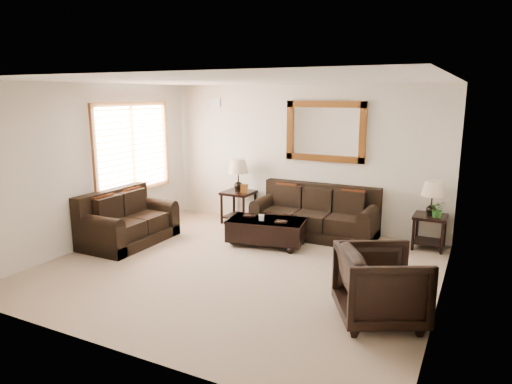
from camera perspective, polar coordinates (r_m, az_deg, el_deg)
The scene contains 11 objects.
room at distance 6.47m, azimuth -2.30°, elevation 1.73°, with size 5.51×5.01×2.71m.
window at distance 8.73m, azimuth -15.10°, elevation 5.36°, with size 0.07×1.96×1.66m.
mirror at distance 8.48m, azimuth 8.64°, elevation 7.48°, with size 1.50×0.06×1.10m.
air_vent at distance 9.47m, azimuth -5.18°, elevation 11.07°, with size 0.25×0.02×0.18m, color #999999.
sofa at distance 8.36m, azimuth 7.45°, elevation -3.17°, with size 2.19×0.95×0.90m.
loveseat at distance 8.19m, azimuth -15.88°, elevation -3.81°, with size 0.95×1.61×0.90m.
end_table_left at distance 9.00m, azimuth -2.22°, elevation 1.32°, with size 0.58×0.58×1.27m.
end_table_right at distance 7.99m, azimuth 21.08°, elevation -1.50°, with size 0.52×0.52×1.14m.
coffee_table at distance 7.78m, azimuth 1.31°, elevation -4.64°, with size 1.40×0.92×0.55m.
armchair at distance 5.37m, azimuth 15.36°, elevation -10.81°, with size 0.90×0.84×0.93m, color black.
potted_plant at distance 7.91m, azimuth 21.79°, elevation -2.21°, with size 0.26×0.28×0.22m, color #295B1F.
Camera 1 is at (3.10, -5.56, 2.52)m, focal length 32.00 mm.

